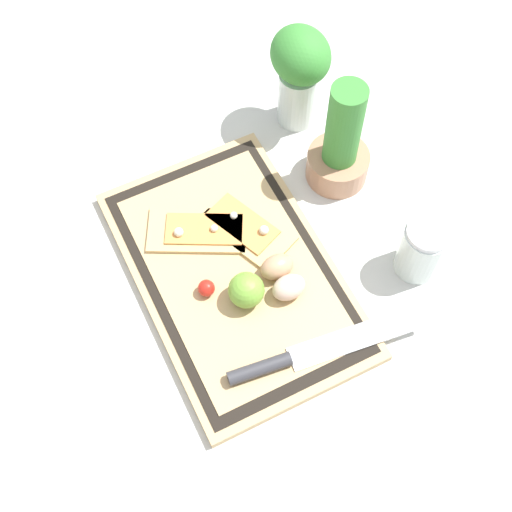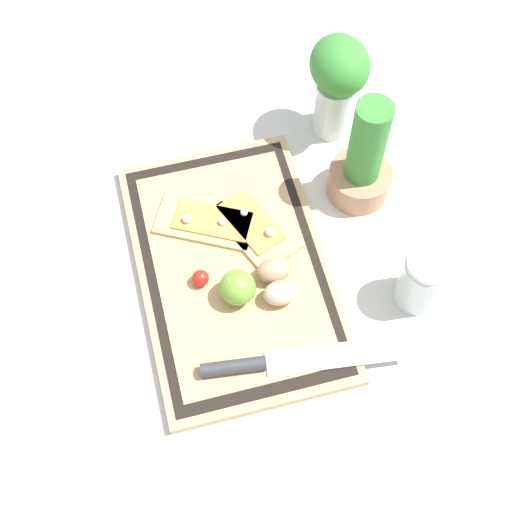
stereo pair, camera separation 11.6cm
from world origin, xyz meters
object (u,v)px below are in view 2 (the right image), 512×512
Objects in this scene: knife at (270,363)px; cherry_tomato_red at (201,278)px; herb_glass at (338,80)px; pizza_slice_far at (254,227)px; sauce_jar at (422,282)px; egg_brown at (274,271)px; egg_pink at (281,293)px; pizza_slice_near at (207,221)px; lime at (238,288)px; herb_pot at (363,164)px.

knife is 11.58× the size of cherry_tomato_red.
herb_glass is (-0.43, 0.23, 0.10)m from knife.
herb_glass reaches higher than pizza_slice_far.
herb_glass reaches higher than sauce_jar.
knife is 0.15m from egg_brown.
egg_pink is 0.49× the size of sauce_jar.
sauce_jar is (0.21, 0.30, 0.02)m from pizza_slice_near.
egg_brown is (0.10, 0.01, 0.02)m from pizza_slice_far.
egg_pink reaches higher than pizza_slice_near.
pizza_slice_far is (0.03, 0.08, 0.00)m from pizza_slice_near.
sauce_jar is at bearing 79.44° from egg_pink.
egg_brown is at bearing 4.41° from pizza_slice_far.
herb_glass reaches higher than knife.
sauce_jar reaches higher than egg_brown.
egg_brown is 0.96× the size of lime.
herb_glass reaches higher than lime.
herb_pot is (-0.28, 0.24, 0.05)m from knife.
pizza_slice_far is 0.29m from sauce_jar.
herb_glass is at bearing 146.57° from egg_brown.
egg_brown is at bearing -54.14° from herb_pot.
lime is 2.11× the size of cherry_tomato_red.
herb_pot reaches higher than cherry_tomato_red.
herb_glass is (-0.33, 0.19, 0.08)m from egg_pink.
knife is (0.24, -0.04, 0.00)m from pizza_slice_far.
egg_pink reaches higher than knife.
egg_brown is 0.12m from cherry_tomato_red.
knife is 0.11m from egg_pink.
egg_pink is (0.17, 0.08, 0.02)m from pizza_slice_near.
sauce_jar reaches higher than pizza_slice_far.
pizza_slice_near is at bearing 162.59° from cherry_tomato_red.
lime is (0.15, 0.02, 0.02)m from pizza_slice_near.
egg_brown is 0.49× the size of sauce_jar.
lime is (0.11, -0.06, 0.02)m from pizza_slice_far.
egg_brown is 0.35m from herb_glass.
cherry_tomato_red reaches higher than knife.
pizza_slice_far is at bearing 171.10° from knife.
egg_pink is at bearing -30.01° from herb_glass.
egg_pink is 0.13m from cherry_tomato_red.
pizza_slice_far reaches higher than knife.
pizza_slice_far is 0.13m from lime.
egg_brown is (0.13, 0.08, 0.02)m from pizza_slice_near.
egg_brown reaches higher than knife.
cherry_tomato_red is at bearing -117.33° from egg_pink.
lime is (0.02, -0.06, 0.01)m from egg_brown.
pizza_slice_near is 0.11m from cherry_tomato_red.
egg_brown is 0.24m from sauce_jar.
pizza_slice_near is at bearing -153.86° from egg_pink.
lime is at bearing -26.29° from pizza_slice_far.
lime reaches higher than egg_pink.
sauce_jar is at bearing 4.85° from herb_glass.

